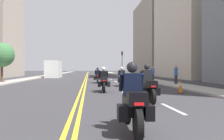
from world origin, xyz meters
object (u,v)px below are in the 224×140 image
Objects in this scene: motorcycle_4 at (98,77)px; traffic_cone_0 at (180,86)px; street_tree_0 at (2,55)px; motorcycle_1 at (147,87)px; pedestrian_0 at (176,75)px; motorcycle_0 at (133,103)px; motorcycle_2 at (104,81)px; parked_truck at (54,70)px; pedestrian_1 at (153,74)px; motorcycle_3 at (122,78)px; traffic_light_far at (122,59)px.

motorcycle_4 is 2.74× the size of traffic_cone_0.
motorcycle_1 is at bearing -52.66° from street_tree_0.
motorcycle_0 is at bearing 158.91° from pedestrian_0.
pedestrian_0 is (6.82, 5.49, 0.27)m from motorcycle_2.
traffic_cone_0 is (2.96, 3.64, -0.28)m from motorcycle_1.
parked_truck is at bearing 102.66° from motorcycle_1.
motorcycle_1 is 31.81m from parked_truck.
pedestrian_0 is at bearing -15.72° from street_tree_0.
pedestrian_1 reaches higher than traffic_cone_0.
pedestrian_0 is at bearing -57.53° from pedestrian_1.
traffic_cone_0 is at bearing -66.52° from motorcycle_3.
motorcycle_4 reaches higher than motorcycle_2.
traffic_light_far reaches higher than motorcycle_4.
street_tree_0 reaches higher than parked_truck.
motorcycle_1 is at bearing -70.50° from motorcycle_2.
motorcycle_4 is 0.42× the size of traffic_light_far.
motorcycle_4 is 24.91m from traffic_light_far.
motorcycle_4 is (-1.86, 4.74, -0.02)m from motorcycle_3.
motorcycle_3 reaches higher than motorcycle_4.
motorcycle_2 is at bearing 91.97° from motorcycle_0.
traffic_light_far is 0.78× the size of parked_truck.
traffic_light_far is 23.12m from pedestrian_1.
traffic_light_far is at bearing 113.78° from pedestrian_1.
motorcycle_4 is 17.95m from parked_truck.
motorcycle_1 is 9.32m from motorcycle_3.
motorcycle_2 is at bearing -100.13° from traffic_light_far.
motorcycle_3 is at bearing 69.04° from motorcycle_2.
motorcycle_2 is at bearing -86.90° from motorcycle_4.
traffic_light_far is 2.97× the size of pedestrian_1.
traffic_cone_0 is (2.73, -5.67, -0.28)m from motorcycle_3.
motorcycle_0 is 0.34× the size of parked_truck.
motorcycle_1 is 38.42m from traffic_light_far.
pedestrian_1 is 15.97m from street_tree_0.
traffic_light_far reaches higher than motorcycle_1.
motorcycle_4 is 10.04m from street_tree_0.
street_tree_0 is at bearing -100.62° from parked_truck.
street_tree_0 reaches higher than motorcycle_4.
traffic_cone_0 is 7.01m from pedestrian_0.
traffic_light_far reaches higher than motorcycle_0.
motorcycle_0 is 14.04m from motorcycle_3.
motorcycle_2 is at bearing -46.09° from street_tree_0.
motorcycle_1 is 1.31× the size of pedestrian_1.
motorcycle_0 reaches higher than traffic_cone_0.
traffic_cone_0 is 0.19× the size of street_tree_0.
pedestrian_0 is 24.55m from parked_truck.
street_tree_0 is at bearing 177.76° from motorcycle_4.
parked_truck is at bearing 37.09° from pedestrian_0.
pedestrian_0 is (6.85, -3.80, 0.29)m from motorcycle_4.
street_tree_0 reaches higher than motorcycle_0.
motorcycle_4 is 6.18m from pedestrian_1.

